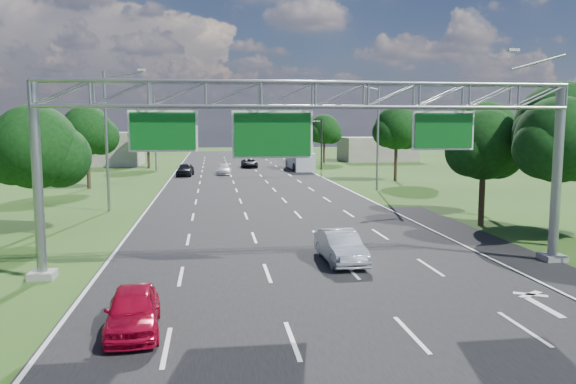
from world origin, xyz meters
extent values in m
plane|color=#274715|center=(0.00, 30.00, 0.00)|extent=(220.00, 220.00, 0.00)
cube|color=black|center=(0.00, 30.00, 0.00)|extent=(18.00, 180.00, 0.02)
cube|color=black|center=(10.20, 14.00, 0.00)|extent=(3.00, 30.00, 0.02)
cube|color=gray|center=(11.50, 12.00, 0.15)|extent=(1.00, 1.00, 0.30)
cylinder|color=gray|center=(11.50, 12.00, 4.00)|extent=(0.44, 0.44, 8.00)
cube|color=gray|center=(-11.00, 12.00, 0.15)|extent=(1.00, 1.00, 0.30)
cylinder|color=gray|center=(-11.00, 12.00, 4.00)|extent=(0.40, 0.40, 8.00)
cylinder|color=gray|center=(10.30, 12.00, 9.00)|extent=(2.54, 0.12, 0.79)
cube|color=beige|center=(9.10, 12.00, 9.50)|extent=(0.50, 0.22, 0.12)
cube|color=white|center=(-6.00, 11.98, 6.00)|extent=(2.80, 0.05, 1.70)
cube|color=#0A5317|center=(-6.00, 11.92, 6.00)|extent=(2.62, 0.05, 1.52)
cube|color=white|center=(-1.50, 11.98, 5.85)|extent=(3.40, 0.05, 2.00)
cube|color=#0A5317|center=(-1.50, 11.92, 5.85)|extent=(3.22, 0.05, 1.82)
cube|color=white|center=(6.00, 11.98, 6.00)|extent=(2.80, 0.05, 1.70)
cube|color=#0A5317|center=(6.00, 11.92, 6.00)|extent=(2.62, 0.05, 1.52)
cylinder|color=black|center=(11.00, 65.00, 3.50)|extent=(0.24, 0.24, 7.00)
cylinder|color=black|center=(5.00, 65.00, 6.60)|extent=(12.00, 0.18, 0.18)
imported|color=black|center=(-1.00, 65.00, 6.05)|extent=(0.18, 0.22, 1.10)
imported|color=black|center=(4.00, 65.00, 6.05)|extent=(0.18, 0.22, 1.10)
imported|color=black|center=(9.00, 65.00, 6.05)|extent=(0.18, 0.22, 1.10)
cylinder|color=gray|center=(-11.50, 30.00, 5.00)|extent=(0.20, 0.20, 10.00)
cylinder|color=gray|center=(-10.20, 30.00, 9.70)|extent=(2.78, 0.12, 0.60)
cube|color=beige|center=(-8.90, 30.00, 10.10)|extent=(0.55, 0.22, 0.12)
cylinder|color=gray|center=(-11.50, 65.00, 5.00)|extent=(0.20, 0.20, 10.00)
cylinder|color=gray|center=(-10.20, 65.00, 9.70)|extent=(2.78, 0.12, 0.60)
cube|color=beige|center=(-8.90, 65.00, 10.10)|extent=(0.55, 0.22, 0.12)
cylinder|color=gray|center=(11.50, 40.00, 5.00)|extent=(0.20, 0.20, 10.00)
cylinder|color=gray|center=(10.20, 40.00, 9.70)|extent=(2.78, 0.12, 0.60)
cube|color=beige|center=(8.90, 40.00, 10.10)|extent=(0.55, 0.22, 0.12)
cylinder|color=#2D2116|center=(13.50, 15.00, 1.87)|extent=(0.36, 0.36, 3.74)
sphere|color=black|center=(13.50, 15.00, 5.50)|extent=(4.40, 4.40, 4.40)
sphere|color=black|center=(14.60, 15.40, 4.95)|extent=(3.30, 3.30, 3.30)
sphere|color=black|center=(12.51, 14.70, 5.06)|extent=(3.08, 3.08, 3.08)
cylinder|color=#2D2116|center=(15.50, 18.00, 2.09)|extent=(0.36, 0.36, 4.18)
sphere|color=black|center=(15.50, 18.00, 6.18)|extent=(5.00, 5.00, 5.00)
sphere|color=black|center=(16.75, 18.40, 5.55)|extent=(3.75, 3.75, 3.75)
sphere|color=black|center=(14.38, 17.70, 5.68)|extent=(3.50, 3.50, 3.50)
cylinder|color=#2D2116|center=(12.50, 21.00, 1.65)|extent=(0.36, 0.36, 3.30)
sphere|color=black|center=(12.50, 21.00, 5.06)|extent=(4.40, 4.40, 4.40)
sphere|color=black|center=(13.60, 21.40, 4.51)|extent=(3.30, 3.30, 3.30)
sphere|color=black|center=(11.51, 20.70, 4.62)|extent=(3.08, 3.08, 3.08)
cylinder|color=#2D2116|center=(14.50, 25.00, 1.76)|extent=(0.36, 0.36, 3.52)
sphere|color=black|center=(14.50, 25.00, 5.44)|extent=(4.80, 4.80, 4.80)
sphere|color=black|center=(15.70, 25.40, 4.84)|extent=(3.60, 3.60, 3.60)
sphere|color=black|center=(13.42, 24.70, 4.96)|extent=(3.36, 3.36, 3.36)
cylinder|color=#2D2116|center=(-14.00, 22.00, 1.54)|extent=(0.36, 0.36, 3.08)
sphere|color=black|center=(-14.00, 22.00, 5.00)|extent=(4.80, 4.80, 4.80)
sphere|color=black|center=(-12.80, 22.40, 4.40)|extent=(3.60, 3.60, 3.60)
sphere|color=black|center=(-15.08, 21.70, 4.52)|extent=(3.36, 3.36, 3.36)
cylinder|color=#2D2116|center=(-16.00, 45.00, 1.87)|extent=(0.36, 0.36, 3.74)
sphere|color=black|center=(-16.00, 45.00, 5.66)|extent=(4.80, 4.80, 4.80)
sphere|color=black|center=(-14.80, 45.40, 5.06)|extent=(3.60, 3.60, 3.60)
sphere|color=black|center=(-17.08, 44.70, 5.18)|extent=(3.36, 3.36, 3.36)
cylinder|color=#2D2116|center=(-13.00, 70.00, 1.65)|extent=(0.36, 0.36, 3.30)
sphere|color=black|center=(-13.00, 70.00, 5.22)|extent=(4.80, 4.80, 4.80)
sphere|color=black|center=(-11.80, 70.40, 4.62)|extent=(3.60, 3.60, 3.60)
sphere|color=black|center=(-14.08, 69.70, 4.74)|extent=(3.36, 3.36, 3.36)
cylinder|color=#2D2116|center=(16.00, 48.00, 1.98)|extent=(0.36, 0.36, 3.96)
sphere|color=black|center=(16.00, 48.00, 5.88)|extent=(4.80, 4.80, 4.80)
sphere|color=black|center=(17.20, 48.40, 5.28)|extent=(3.60, 3.60, 3.60)
sphere|color=black|center=(14.92, 47.70, 5.40)|extent=(3.36, 3.36, 3.36)
cylinder|color=#2D2116|center=(14.00, 78.00, 1.76)|extent=(0.36, 0.36, 3.52)
sphere|color=black|center=(14.00, 78.00, 5.44)|extent=(4.80, 4.80, 4.80)
sphere|color=black|center=(15.20, 78.40, 4.84)|extent=(3.60, 3.60, 3.60)
sphere|color=black|center=(12.92, 77.70, 4.96)|extent=(3.36, 3.36, 3.36)
cube|color=gray|center=(-22.00, 78.00, 2.50)|extent=(14.00, 10.00, 5.00)
cube|color=gray|center=(24.00, 82.00, 2.00)|extent=(12.00, 9.00, 4.00)
imported|color=#B50828|center=(-6.49, 5.42, 0.67)|extent=(1.89, 4.06, 1.34)
imported|color=silver|center=(1.71, 13.03, 0.72)|extent=(1.71, 4.44, 1.45)
imported|color=silver|center=(-2.57, 58.98, 0.62)|extent=(2.04, 4.36, 1.23)
imported|color=black|center=(1.27, 69.47, 0.66)|extent=(2.24, 4.77, 1.32)
imported|color=black|center=(-7.31, 57.43, 0.77)|extent=(2.25, 4.70, 1.55)
cube|color=white|center=(8.00, 66.28, 1.85)|extent=(2.94, 6.83, 3.37)
cube|color=silver|center=(8.00, 61.57, 1.23)|extent=(2.67, 2.56, 2.47)
cylinder|color=black|center=(6.77, 61.79, 0.56)|extent=(0.39, 1.12, 1.12)
cylinder|color=black|center=(9.23, 61.79, 0.56)|extent=(0.39, 1.12, 1.12)
cylinder|color=black|center=(6.77, 68.53, 0.56)|extent=(0.39, 1.12, 1.12)
cylinder|color=black|center=(9.23, 68.53, 0.56)|extent=(0.39, 1.12, 1.12)
camera|label=1|loc=(-4.03, -11.52, 6.29)|focal=35.00mm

